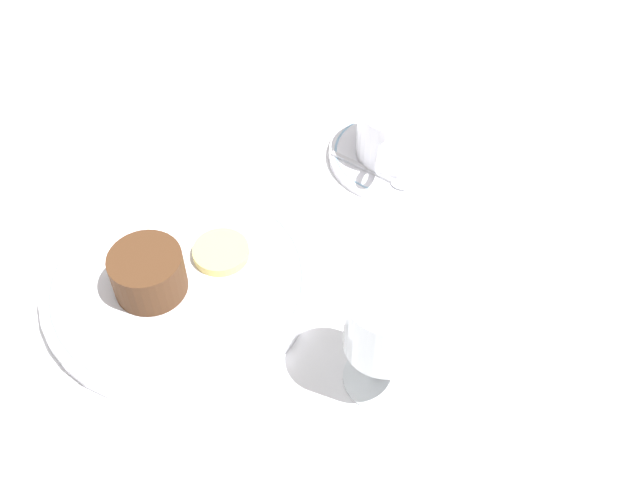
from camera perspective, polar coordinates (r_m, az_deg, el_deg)
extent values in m
plane|color=white|center=(0.78, -7.20, -2.41)|extent=(3.00, 3.00, 0.00)
cylinder|color=white|center=(0.77, -10.71, -3.23)|extent=(0.27, 0.27, 0.01)
torus|color=#8CB2D1|center=(0.76, -10.77, -2.97)|extent=(0.25, 0.25, 0.00)
cylinder|color=white|center=(0.89, 5.64, 6.48)|extent=(0.15, 0.15, 0.01)
torus|color=#8CB2D1|center=(0.89, 5.66, 6.67)|extent=(0.14, 0.14, 0.00)
cylinder|color=white|center=(0.86, 5.74, 8.27)|extent=(0.09, 0.09, 0.07)
cylinder|color=#9E7A4C|center=(0.86, 5.76, 8.51)|extent=(0.07, 0.07, 0.05)
torus|color=white|center=(0.82, 4.70, 6.21)|extent=(0.04, 0.01, 0.03)
cube|color=silver|center=(0.86, 3.17, 5.61)|extent=(0.02, 0.08, 0.00)
ellipsoid|color=silver|center=(0.85, 6.09, 4.23)|extent=(0.02, 0.03, 0.00)
cylinder|color=silver|center=(0.70, 4.62, -10.35)|extent=(0.07, 0.07, 0.01)
cylinder|color=silver|center=(0.68, 4.77, -9.08)|extent=(0.01, 0.01, 0.05)
cylinder|color=silver|center=(0.63, 5.12, -6.20)|extent=(0.07, 0.07, 0.07)
cylinder|color=#5B0F1E|center=(0.64, 5.04, -6.85)|extent=(0.06, 0.06, 0.04)
cube|color=silver|center=(0.70, -17.90, -14.99)|extent=(0.03, 0.15, 0.01)
cube|color=silver|center=(0.67, -9.93, -17.01)|extent=(0.03, 0.05, 0.01)
cylinder|color=#4C2D19|center=(0.74, -12.97, -2.47)|extent=(0.07, 0.07, 0.05)
cylinder|color=#EFE075|center=(0.77, -7.55, -0.92)|extent=(0.06, 0.06, 0.01)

